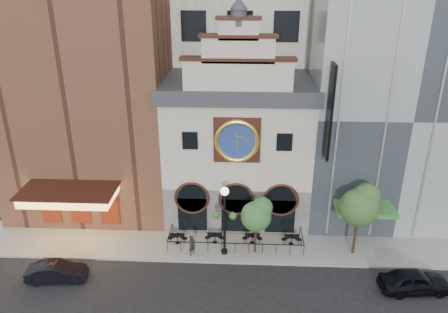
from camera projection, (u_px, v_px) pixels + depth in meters
name	position (u px, v px, depth m)	size (l,w,h in m)	color
ground	(235.00, 264.00, 32.98)	(120.00, 120.00, 0.00)	black
sidewalk	(235.00, 244.00, 35.25)	(44.00, 5.00, 0.15)	gray
clock_building	(238.00, 144.00, 37.52)	(12.60, 8.78, 18.65)	#605E5B
theater_building	(89.00, 69.00, 37.70)	(14.00, 15.60, 25.00)	brown
retail_building	(389.00, 100.00, 37.59)	(14.00, 14.40, 20.00)	gray
cafe_railing	(236.00, 239.00, 35.04)	(10.60, 2.60, 0.90)	black
bistro_0	(177.00, 238.00, 35.11)	(1.58, 0.68, 0.90)	black
bistro_1	(215.00, 238.00, 35.18)	(1.58, 0.68, 0.90)	black
bistro_2	(252.00, 238.00, 35.10)	(1.58, 0.68, 0.90)	black
bistro_3	(291.00, 239.00, 34.96)	(1.58, 0.68, 0.90)	black
car_right	(414.00, 281.00, 29.98)	(1.91, 4.74, 1.62)	black
car_left	(57.00, 272.00, 31.08)	(1.46, 4.20, 1.38)	black
pedestrian	(192.00, 245.00, 33.56)	(0.61, 0.40, 1.68)	black
lamppost	(225.00, 214.00, 32.62)	(1.84, 0.67, 5.75)	black
tree_left	(257.00, 214.00, 32.87)	(2.41, 2.33, 4.65)	#382619
tree_right	(360.00, 204.00, 32.44)	(3.03, 2.92, 5.83)	#382619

